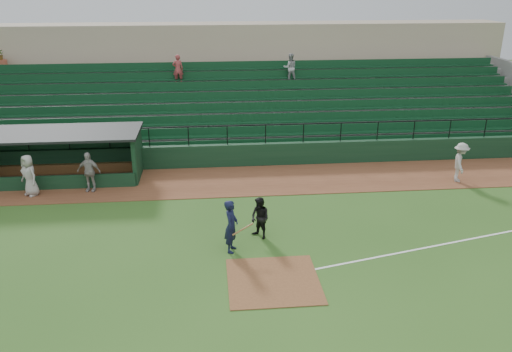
{
  "coord_description": "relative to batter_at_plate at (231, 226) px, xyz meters",
  "views": [
    {
      "loc": [
        -1.95,
        -15.36,
        9.3
      ],
      "look_at": [
        0.0,
        5.0,
        1.4
      ],
      "focal_mm": 36.02,
      "sensor_mm": 36.0,
      "label": 1
    }
  ],
  "objects": [
    {
      "name": "home_plate_dirt",
      "position": [
        1.26,
        -2.16,
        -0.98
      ],
      "size": [
        3.0,
        3.0,
        0.03
      ],
      "primitive_type": "cube",
      "color": "brown",
      "rests_on": "ground"
    },
    {
      "name": "warning_track",
      "position": [
        1.26,
        6.84,
        -0.98
      ],
      "size": [
        40.0,
        4.0,
        0.03
      ],
      "primitive_type": "cube",
      "color": "brown",
      "rests_on": "ground"
    },
    {
      "name": "batter_at_plate",
      "position": [
        0.0,
        0.0,
        0.0
      ],
      "size": [
        1.12,
        0.82,
        1.99
      ],
      "color": "black",
      "rests_on": "ground"
    },
    {
      "name": "runner",
      "position": [
        11.36,
        5.77,
        0.0
      ],
      "size": [
        1.08,
        1.41,
        1.93
      ],
      "primitive_type": "imported",
      "rotation": [
        0.0,
        0.0,
        1.24
      ],
      "color": "#AAA59F",
      "rests_on": "warning_track"
    },
    {
      "name": "stadium_structure",
      "position": [
        1.26,
        15.3,
        1.31
      ],
      "size": [
        38.0,
        13.08,
        6.4
      ],
      "color": "black",
      "rests_on": "ground"
    },
    {
      "name": "dugout_player_a",
      "position": [
        -6.26,
        6.23,
        -0.03
      ],
      "size": [
        1.17,
        0.65,
        1.88
      ],
      "primitive_type": "imported",
      "rotation": [
        0.0,
        0.0,
        -0.18
      ],
      "color": "#A39D99",
      "rests_on": "warning_track"
    },
    {
      "name": "foul_line",
      "position": [
        9.26,
        0.04,
        -0.99
      ],
      "size": [
        17.49,
        4.44,
        0.01
      ],
      "primitive_type": "cube",
      "rotation": [
        0.0,
        0.0,
        0.24
      ],
      "color": "white",
      "rests_on": "ground"
    },
    {
      "name": "umpire",
      "position": [
        1.13,
        0.92,
        -0.18
      ],
      "size": [
        0.99,
        1.01,
        1.64
      ],
      "primitive_type": "imported",
      "rotation": [
        0.0,
        0.0,
        -0.85
      ],
      "color": "black",
      "rests_on": "ground"
    },
    {
      "name": "dugout_player_b",
      "position": [
        -8.83,
        5.96,
        -0.01
      ],
      "size": [
        1.11,
        1.07,
        1.92
      ],
      "primitive_type": "imported",
      "rotation": [
        0.0,
        0.0,
        -0.68
      ],
      "color": "#ACA7A1",
      "rests_on": "warning_track"
    },
    {
      "name": "dugout",
      "position": [
        -8.49,
        8.4,
        0.34
      ],
      "size": [
        8.9,
        3.2,
        2.42
      ],
      "color": "black",
      "rests_on": "ground"
    },
    {
      "name": "ground",
      "position": [
        1.26,
        -1.16,
        -1.0
      ],
      "size": [
        90.0,
        90.0,
        0.0
      ],
      "primitive_type": "plane",
      "color": "#2C531A",
      "rests_on": "ground"
    }
  ]
}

